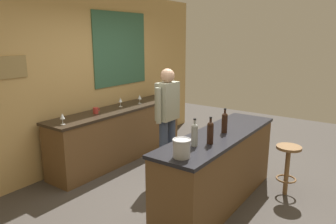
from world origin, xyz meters
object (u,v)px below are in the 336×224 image
object	(u,v)px
wine_bottle_a	(195,134)
ice_bucket	(182,148)
wine_glass_b	(120,100)
wine_glass_d	(166,92)
wine_bottle_c	(225,122)
bar_stool	(288,162)
bartender	(167,114)
wine_glass_c	(140,97)
wine_glass_a	(62,117)
coffee_mug	(96,111)
wine_bottle_b	(210,132)

from	to	relation	value
wine_bottle_a	ice_bucket	bearing A→B (deg)	-168.88
wine_glass_b	wine_glass_d	world-z (taller)	same
wine_bottle_a	wine_bottle_c	bearing A→B (deg)	-4.56
bar_stool	wine_glass_b	world-z (taller)	wine_glass_b
bartender	ice_bucket	world-z (taller)	bartender
bartender	wine_bottle_c	distance (m)	1.11
bartender	wine_glass_c	xyz separation A→B (m)	(0.50, 0.97, 0.07)
wine_glass_a	coffee_mug	world-z (taller)	wine_glass_a
wine_glass_d	wine_glass_a	bearing A→B (deg)	-179.71
bartender	wine_glass_c	bearing A→B (deg)	62.59
ice_bucket	wine_glass_a	bearing A→B (deg)	86.76
wine_bottle_a	wine_bottle_b	bearing A→B (deg)	-32.86
wine_glass_b	wine_glass_d	xyz separation A→B (m)	(1.16, -0.13, 0.00)
bar_stool	coffee_mug	distance (m)	2.89
wine_bottle_a	ice_bucket	world-z (taller)	wine_bottle_a
wine_bottle_c	coffee_mug	distance (m)	2.11
bartender	wine_glass_c	distance (m)	1.09
bartender	wine_glass_b	bearing A→B (deg)	84.11
wine_bottle_b	ice_bucket	size ratio (longest dim) A/B	1.63
bartender	wine_glass_a	distance (m)	1.49
wine_bottle_b	wine_glass_a	bearing A→B (deg)	101.41
bar_stool	ice_bucket	size ratio (longest dim) A/B	3.62
wine_bottle_a	coffee_mug	size ratio (longest dim) A/B	2.45
bar_stool	wine_bottle_b	xyz separation A→B (m)	(-1.12, 0.57, 0.60)
wine_bottle_b	bar_stool	bearing A→B (deg)	-26.95
bar_stool	wine_glass_a	world-z (taller)	wine_glass_a
wine_bottle_a	wine_bottle_c	xyz separation A→B (m)	(0.63, -0.05, 0.00)
wine_bottle_c	wine_glass_c	xyz separation A→B (m)	(0.79, 2.04, -0.05)
coffee_mug	wine_bottle_a	bearing A→B (deg)	-102.26
wine_bottle_b	coffee_mug	bearing A→B (deg)	82.49
wine_glass_b	bartender	bearing A→B (deg)	-95.89
bar_stool	wine_glass_c	xyz separation A→B (m)	(0.14, 2.66, 0.55)
wine_bottle_c	wine_bottle_a	bearing A→B (deg)	175.44
wine_bottle_a	ice_bucket	size ratio (longest dim) A/B	1.63
wine_glass_d	wine_bottle_a	bearing A→B (deg)	-138.38
wine_bottle_a	coffee_mug	distance (m)	2.10
coffee_mug	bartender	bearing A→B (deg)	-65.15
coffee_mug	ice_bucket	bearing A→B (deg)	-110.90
wine_bottle_b	wine_glass_c	bearing A→B (deg)	58.84
bartender	bar_stool	bearing A→B (deg)	-78.00
wine_bottle_b	wine_glass_a	size ratio (longest dim) A/B	1.97
bartender	wine_glass_d	distance (m)	1.58
wine_bottle_a	wine_glass_a	distance (m)	1.95
bartender	coffee_mug	distance (m)	1.14
wine_glass_a	coffee_mug	bearing A→B (deg)	9.05
wine_bottle_c	ice_bucket	size ratio (longest dim) A/B	1.63
wine_bottle_b	wine_bottle_c	xyz separation A→B (m)	(0.47, 0.05, 0.00)
wine_glass_c	coffee_mug	distance (m)	0.98
wine_bottle_b	wine_glass_b	world-z (taller)	wine_bottle_b
wine_bottle_a	coffee_mug	xyz separation A→B (m)	(0.44, 2.05, -0.11)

